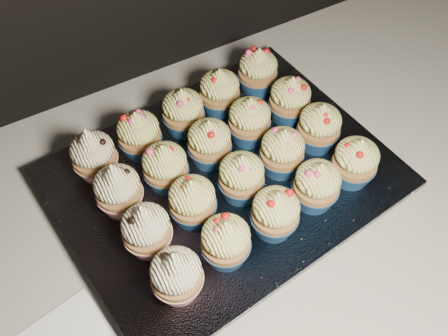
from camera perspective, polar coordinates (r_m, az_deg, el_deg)
name	(u,v)px	position (r m, az deg, el deg)	size (l,w,h in m)	color
cabinet	(267,291)	(1.18, 4.89, -13.82)	(2.40, 0.60, 0.86)	black
worktop	(286,178)	(0.78, 7.14, -1.10)	(2.44, 0.64, 0.04)	beige
baking_tray	(224,184)	(0.73, 0.00, -1.80)	(0.42, 0.32, 0.02)	black
foil_lining	(224,177)	(0.72, 0.00, -1.04)	(0.46, 0.36, 0.01)	silver
cupcake_0	(177,275)	(0.60, -5.44, -12.04)	(0.06, 0.06, 0.10)	#A9171B
cupcake_1	(226,241)	(0.62, 0.20, -8.37)	(0.06, 0.06, 0.08)	navy
cupcake_2	(275,213)	(0.64, 5.88, -5.13)	(0.06, 0.06, 0.08)	navy
cupcake_3	(317,185)	(0.67, 10.54, -1.92)	(0.06, 0.06, 0.08)	navy
cupcake_4	(355,161)	(0.70, 14.75, 0.73)	(0.06, 0.06, 0.08)	navy
cupcake_5	(146,229)	(0.63, -8.86, -6.94)	(0.06, 0.06, 0.10)	#A9171B
cupcake_6	(192,201)	(0.65, -3.63, -3.82)	(0.06, 0.06, 0.08)	navy
cupcake_7	(241,177)	(0.67, 1.99, -1.03)	(0.06, 0.06, 0.08)	navy
cupcake_8	(282,151)	(0.70, 6.65, 1.89)	(0.06, 0.06, 0.08)	navy
cupcake_9	(319,127)	(0.73, 10.82, 4.65)	(0.06, 0.06, 0.08)	navy
cupcake_10	(118,189)	(0.67, -12.00, -2.40)	(0.06, 0.06, 0.10)	#A9171B
cupcake_11	(165,167)	(0.68, -6.72, 0.13)	(0.06, 0.06, 0.08)	navy
cupcake_12	(209,143)	(0.70, -1.68, 2.90)	(0.06, 0.06, 0.08)	navy
cupcake_13	(249,121)	(0.73, 2.93, 5.43)	(0.06, 0.06, 0.08)	navy
cupcake_14	(290,100)	(0.76, 7.53, 7.74)	(0.06, 0.06, 0.08)	navy
cupcake_15	(94,155)	(0.71, -14.67, 1.45)	(0.06, 0.06, 0.10)	#A9171B
cupcake_16	(139,134)	(0.72, -9.67, 3.80)	(0.06, 0.06, 0.08)	navy
cupcake_17	(183,112)	(0.74, -4.68, 6.42)	(0.06, 0.06, 0.08)	navy
cupcake_18	(220,92)	(0.77, -0.50, 8.70)	(0.06, 0.06, 0.08)	navy
cupcake_19	(258,71)	(0.80, 3.89, 10.95)	(0.06, 0.06, 0.08)	navy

